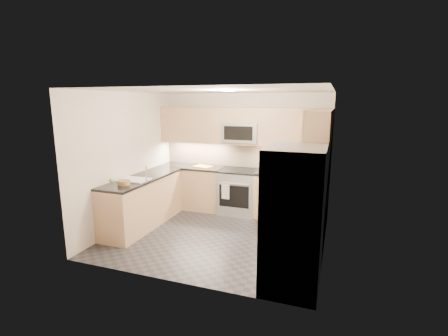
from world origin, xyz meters
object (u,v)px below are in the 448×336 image
Objects in this scene: utensil_bowl at (299,169)px; cutting_board at (203,166)px; fruit_basket at (124,183)px; gas_range at (239,192)px; refrigerator at (294,218)px; microwave at (241,132)px.

utensil_bowl is 0.74× the size of cutting_board.
gas_range is at bearing 51.68° from fruit_basket.
cutting_board is (-2.28, 2.46, 0.05)m from refrigerator.
refrigerator is 3.35m from cutting_board.
utensil_bowl is at bearing -4.09° from microwave.
gas_range is 3.24× the size of utensil_bowl.
microwave is 2.71× the size of utensil_bowl.
microwave is (0.00, 0.12, 1.24)m from gas_range.
microwave reaches higher than refrigerator.
utensil_bowl is (1.22, -0.09, -0.68)m from microwave.
fruit_basket is (-2.92, 0.57, 0.08)m from refrigerator.
gas_range is 1.25m from microwave.
cutting_board is at bearing -173.52° from microwave.
refrigerator is at bearing -47.18° from cutting_board.
refrigerator is (1.45, -2.43, 0.45)m from gas_range.
gas_range is at bearing -2.16° from cutting_board.
utensil_bowl reaches higher than cutting_board.
utensil_bowl is (1.22, 0.04, 0.57)m from gas_range.
utensil_bowl is 1.35× the size of fruit_basket.
microwave is 0.42× the size of refrigerator.
cutting_board is at bearing 71.20° from fruit_basket.
cutting_board is (-2.04, -0.01, -0.07)m from utensil_bowl.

